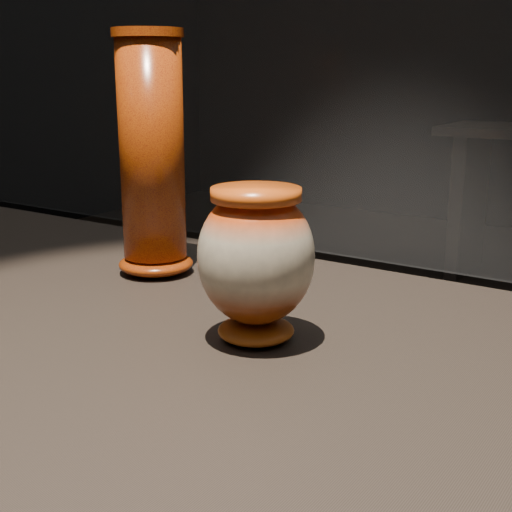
# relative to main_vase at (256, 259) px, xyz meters

# --- Properties ---
(main_vase) EXTENTS (0.15, 0.15, 0.19)m
(main_vase) POSITION_rel_main_vase_xyz_m (0.00, 0.00, 0.00)
(main_vase) COLOR maroon
(main_vase) RESTS_ON display_plinth
(tall_vase) EXTENTS (0.14, 0.14, 0.39)m
(tall_vase) POSITION_rel_main_vase_xyz_m (-0.30, 0.16, 0.08)
(tall_vase) COLOR #A4420A
(tall_vase) RESTS_ON display_plinth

